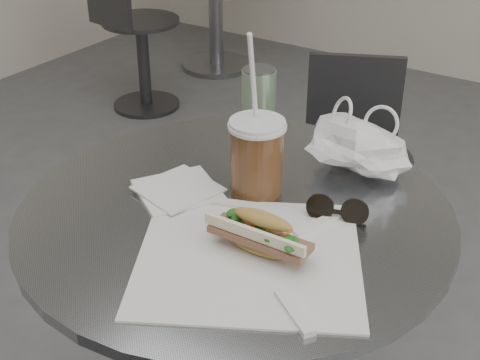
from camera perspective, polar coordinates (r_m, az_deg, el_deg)
The scene contains 10 objects.
cafe_table at distance 1.33m, azimuth -0.38°, elevation -12.40°, with size 0.76×0.76×0.74m.
chair_far at distance 2.09m, azimuth 9.15°, elevation -0.69°, with size 0.39×0.41×0.69m.
bg_chair at distance 3.32m, azimuth -8.85°, elevation 11.07°, with size 0.37×0.39×0.70m.
sandwich_paper at distance 1.04m, azimuth 0.76°, elevation -6.59°, with size 0.34×0.32×0.00m, color white.
banh_mi at distance 1.03m, azimuth 1.79°, elevation -4.64°, with size 0.21×0.08×0.07m.
iced_coffee at distance 1.18m, azimuth 1.44°, elevation 2.12°, with size 0.10×0.10×0.30m.
sunglasses at distance 1.13m, azimuth 8.30°, elevation -2.63°, with size 0.10×0.05×0.05m.
plastic_bag at distance 1.28m, azimuth 9.77°, elevation 2.80°, with size 0.19×0.15×0.10m, color white, non-canonical shape.
napkin_stack at distance 1.21m, azimuth -5.30°, elevation -0.89°, with size 0.19×0.19×0.01m.
drink_can at distance 1.41m, azimuth 1.60°, elevation 6.85°, with size 0.07×0.07×0.14m.
Camera 1 is at (0.55, -0.62, 1.36)m, focal length 50.00 mm.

